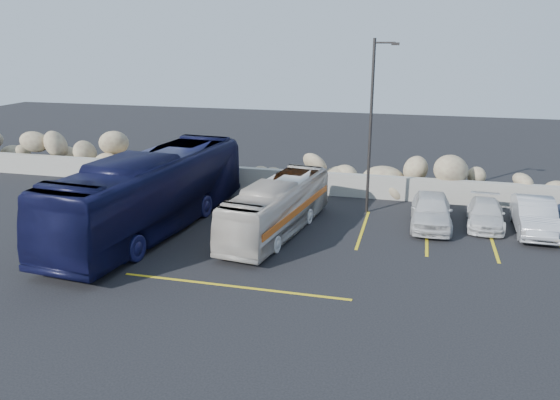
% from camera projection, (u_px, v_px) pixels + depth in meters
% --- Properties ---
extents(ground, '(90.00, 90.00, 0.00)m').
position_uv_depth(ground, '(260.00, 292.00, 17.89)').
color(ground, black).
rests_on(ground, ground).
extents(seawall, '(60.00, 0.40, 1.20)m').
position_uv_depth(seawall, '(324.00, 183.00, 28.85)').
color(seawall, gray).
rests_on(seawall, ground).
extents(riprap_pile, '(54.00, 2.80, 2.60)m').
position_uv_depth(riprap_pile, '(328.00, 166.00, 29.76)').
color(riprap_pile, '#927B60').
rests_on(riprap_pile, ground).
extents(parking_lines, '(18.16, 9.36, 0.01)m').
position_uv_depth(parking_lines, '(410.00, 245.00, 21.94)').
color(parking_lines, gold).
rests_on(parking_lines, ground).
extents(lamppost, '(1.14, 0.18, 8.00)m').
position_uv_depth(lamppost, '(372.00, 122.00, 24.85)').
color(lamppost, '#2A2725').
rests_on(lamppost, ground).
extents(vintage_bus, '(3.04, 8.34, 2.27)m').
position_uv_depth(vintage_bus, '(277.00, 207.00, 23.06)').
color(vintage_bus, beige).
rests_on(vintage_bus, ground).
extents(tour_coach, '(3.95, 12.39, 3.39)m').
position_uv_depth(tour_coach, '(151.00, 192.00, 23.19)').
color(tour_coach, '#0F1134').
rests_on(tour_coach, ground).
extents(car_a, '(1.77, 4.32, 1.47)m').
position_uv_depth(car_a, '(431.00, 210.00, 23.96)').
color(car_a, silver).
rests_on(car_a, ground).
extents(car_b, '(1.65, 4.41, 1.44)m').
position_uv_depth(car_b, '(535.00, 216.00, 23.24)').
color(car_b, '#B9BABE').
rests_on(car_b, ground).
extents(car_c, '(1.75, 3.85, 1.09)m').
position_uv_depth(car_c, '(486.00, 214.00, 24.09)').
color(car_c, silver).
rests_on(car_c, ground).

